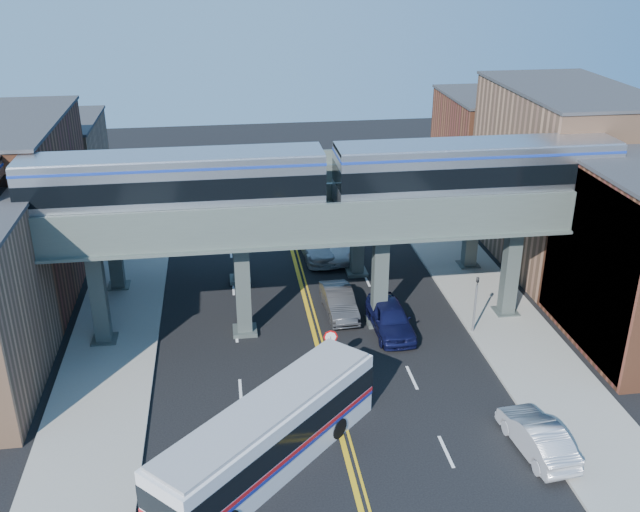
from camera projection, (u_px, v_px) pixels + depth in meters
The scene contains 19 objects.
ground at pixel (334, 407), 35.14m from camera, with size 120.00×120.00×0.00m, color black.
sidewalk_west at pixel (118, 323), 42.67m from camera, with size 5.00×70.00×0.16m, color gray.
sidewalk_east at pixel (486, 299), 45.63m from camera, with size 5.00×70.00×0.16m, color gray.
building_west_b at pixel (6, 210), 45.00m from camera, with size 8.00×14.00×11.00m, color brown.
building_west_c at pixel (51, 172), 57.37m from camera, with size 8.00×10.00×8.00m, color #9D6F51.
building_east_b at pixel (560, 177), 49.55m from camera, with size 8.00×14.00×12.00m, color #9D6F51.
building_east_c at pixel (491, 149), 61.92m from camera, with size 8.00×10.00×9.00m, color brown.
mural_panel at pixel (587, 269), 38.69m from camera, with size 0.10×9.50×9.50m, color teal.
elevated_viaduct_near at pixel (312, 226), 39.75m from camera, with size 52.00×3.60×7.40m.
elevated_viaduct_far at pixel (298, 187), 46.08m from camera, with size 52.00×3.60×7.40m.
transit_train at pixel (174, 183), 37.64m from camera, with size 49.07×3.08×3.59m.
stop_sign at pixel (330, 345), 37.17m from camera, with size 0.76×0.09×2.63m.
traffic_signal at pixel (476, 299), 40.81m from camera, with size 0.15×0.18×4.10m.
transit_bus at pixel (269, 436), 30.61m from camera, with size 10.50×10.44×3.12m.
car_lane_a at pixel (390, 318), 41.61m from camera, with size 2.13×5.29×1.80m, color #0F1238.
car_lane_b at pixel (339, 302), 43.68m from camera, with size 1.70×4.87×1.60m, color #2B2C2E.
car_lane_c at pixel (335, 243), 51.95m from camera, with size 2.84×6.15×1.71m, color silver.
car_lane_d at pixel (318, 244), 51.76m from camera, with size 2.51×6.16×1.79m, color #AAABAF.
car_parked_curb at pixel (537, 436), 31.85m from camera, with size 1.68×4.82×1.59m, color #B7B7BC.
Camera 1 is at (-4.75, -28.69, 21.11)m, focal length 40.00 mm.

